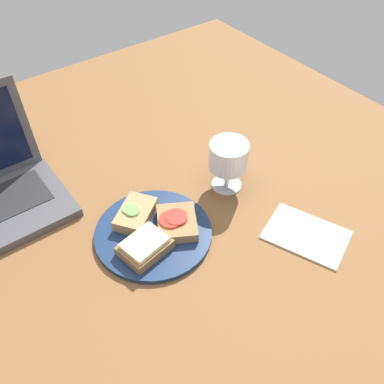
{
  "coord_description": "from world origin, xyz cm",
  "views": [
    {
      "loc": [
        -34.36,
        -54.59,
        69.99
      ],
      "look_at": [
        3.26,
        -3.97,
        8.0
      ],
      "focal_mm": 40.0,
      "sensor_mm": 36.0,
      "label": 1
    }
  ],
  "objects": [
    {
      "name": "wooden_table",
      "position": [
        0.0,
        0.0,
        1.5
      ],
      "size": [
        140.0,
        140.0,
        3.0
      ],
      "primitive_type": "cube",
      "color": "brown",
      "rests_on": "ground"
    },
    {
      "name": "plate",
      "position": [
        -7.38,
        -5.17,
        3.53
      ],
      "size": [
        23.73,
        23.73,
        1.06
      ],
      "primitive_type": "cylinder",
      "color": "navy",
      "rests_on": "wooden_table"
    },
    {
      "name": "sandwich_with_tomato",
      "position": [
        -2.76,
        -6.87,
        5.28
      ],
      "size": [
        11.3,
        11.84,
        2.68
      ],
      "color": "#937047",
      "rests_on": "plate"
    },
    {
      "name": "sandwich_with_cucumber",
      "position": [
        -8.23,
        -0.22,
        5.33
      ],
      "size": [
        11.4,
        10.66,
        2.8
      ],
      "color": "#A88456",
      "rests_on": "plate"
    },
    {
      "name": "sandwich_with_cheese",
      "position": [
        -11.22,
        -8.34,
        5.43
      ],
      "size": [
        10.39,
        8.66,
        2.93
      ],
      "color": "brown",
      "rests_on": "plate"
    },
    {
      "name": "wine_glass",
      "position": [
        13.89,
        -2.78,
        11.07
      ],
      "size": [
        8.53,
        8.53,
        11.65
      ],
      "color": "white",
      "rests_on": "wooden_table"
    },
    {
      "name": "napkin",
      "position": [
        17.36,
        -23.8,
        3.2
      ],
      "size": [
        16.29,
        18.91,
        0.4
      ],
      "primitive_type": "cube",
      "rotation": [
        0.0,
        0.0,
        0.39
      ],
      "color": "white",
      "rests_on": "wooden_table"
    }
  ]
}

